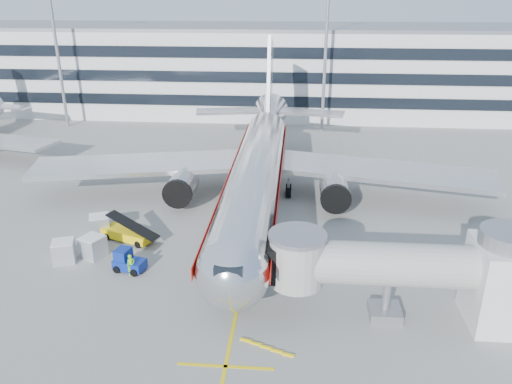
# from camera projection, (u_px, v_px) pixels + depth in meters

# --- Properties ---
(ground) EXTENTS (180.00, 180.00, 0.00)m
(ground) POSITION_uv_depth(u_px,v_px,m) (248.00, 255.00, 43.50)
(ground) COLOR gray
(ground) RESTS_ON ground
(lead_in_line) EXTENTS (0.25, 70.00, 0.01)m
(lead_in_line) POSITION_uv_depth(u_px,v_px,m) (257.00, 209.00, 52.73)
(lead_in_line) COLOR yellow
(lead_in_line) RESTS_ON ground
(stop_bar) EXTENTS (6.00, 0.25, 0.01)m
(stop_bar) POSITION_uv_depth(u_px,v_px,m) (226.00, 366.00, 30.56)
(stop_bar) COLOR yellow
(stop_bar) RESTS_ON ground
(main_jet) EXTENTS (50.95, 48.70, 16.06)m
(main_jet) POSITION_uv_depth(u_px,v_px,m) (259.00, 165.00, 52.74)
(main_jet) COLOR silver
(main_jet) RESTS_ON ground
(jet_bridge) EXTENTS (17.80, 4.50, 7.00)m
(jet_bridge) POSITION_uv_depth(u_px,v_px,m) (415.00, 270.00, 33.71)
(jet_bridge) COLOR silver
(jet_bridge) RESTS_ON ground
(terminal) EXTENTS (150.00, 24.25, 15.60)m
(terminal) POSITION_uv_depth(u_px,v_px,m) (278.00, 68.00, 94.12)
(terminal) COLOR silver
(terminal) RESTS_ON ground
(light_mast_west) EXTENTS (2.40, 1.20, 25.45)m
(light_mast_west) POSITION_uv_depth(u_px,v_px,m) (55.00, 35.00, 79.43)
(light_mast_west) COLOR gray
(light_mast_west) RESTS_ON ground
(light_mast_centre) EXTENTS (2.40, 1.20, 25.45)m
(light_mast_centre) POSITION_uv_depth(u_px,v_px,m) (326.00, 37.00, 76.12)
(light_mast_centre) COLOR gray
(light_mast_centre) RESTS_ON ground
(belt_loader) EXTENTS (5.23, 3.42, 2.46)m
(belt_loader) POSITION_uv_depth(u_px,v_px,m) (128.00, 233.00, 45.84)
(belt_loader) COLOR yellow
(belt_loader) RESTS_ON ground
(baggage_tug) EXTENTS (2.77, 2.10, 1.88)m
(baggage_tug) POSITION_uv_depth(u_px,v_px,m) (128.00, 261.00, 40.83)
(baggage_tug) COLOR navy
(baggage_tug) RESTS_ON ground
(cargo_container_left) EXTENTS (2.22, 2.22, 1.87)m
(cargo_container_left) POSITION_uv_depth(u_px,v_px,m) (64.00, 251.00, 42.15)
(cargo_container_left) COLOR silver
(cargo_container_left) RESTS_ON ground
(cargo_container_right) EXTENTS (2.30, 2.30, 1.89)m
(cargo_container_right) POSITION_uv_depth(u_px,v_px,m) (100.00, 225.00, 46.86)
(cargo_container_right) COLOR silver
(cargo_container_right) RESTS_ON ground
(cargo_container_front) EXTENTS (2.32, 2.32, 1.87)m
(cargo_container_front) POSITION_uv_depth(u_px,v_px,m) (93.00, 247.00, 42.91)
(cargo_container_front) COLOR silver
(cargo_container_front) RESTS_ON ground
(ramp_worker) EXTENTS (0.78, 0.76, 1.81)m
(ramp_worker) POSITION_uv_depth(u_px,v_px,m) (131.00, 265.00, 40.12)
(ramp_worker) COLOR #7ED816
(ramp_worker) RESTS_ON ground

